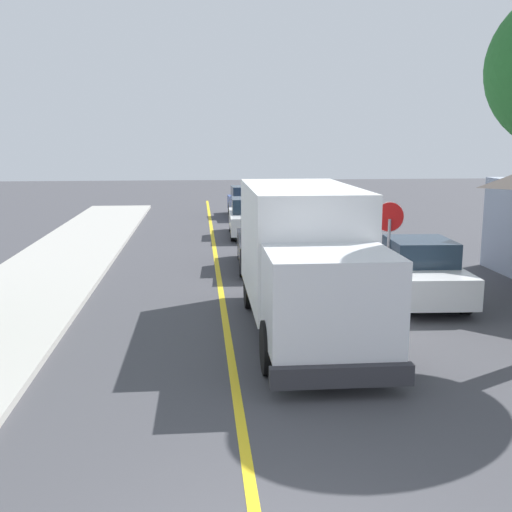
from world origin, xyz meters
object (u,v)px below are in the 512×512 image
Objects in this scene: box_truck at (305,253)px; parked_car_mid at (250,218)px; parked_car_near at (265,244)px; parked_car_far at (246,202)px; parked_van_across at (418,271)px; stop_sign at (389,232)px.

parked_car_mid is (-0.06, 13.84, -0.97)m from box_truck.
parked_car_near is 1.00× the size of parked_car_mid.
parked_car_far is (0.31, 20.75, -0.97)m from box_truck.
parked_car_mid is at bearing 89.44° from parked_car_near.
stop_sign is at bearing 178.65° from parked_van_across.
parked_car_mid is at bearing 103.17° from stop_sign.
parked_car_far is 1.68× the size of stop_sign.
parked_van_across is at bearing -73.03° from parked_car_mid.
parked_car_mid is (0.07, 6.90, 0.00)m from parked_car_near.
parked_van_across is at bearing -80.31° from parked_car_far.
box_truck is at bearing -138.66° from stop_sign.
parked_car_mid is 0.99× the size of parked_van_across.
stop_sign reaches higher than parked_car_mid.
parked_car_mid is 11.88m from stop_sign.
parked_car_near and parked_car_far have the same top height.
parked_car_near is 6.90m from parked_car_mid.
parked_car_mid is 1.68× the size of stop_sign.
box_truck is 1.60× the size of parked_van_across.
stop_sign is at bearing 41.34° from box_truck.
parked_car_far is at bearing 97.19° from stop_sign.
box_truck is 7.01m from parked_car_near.
box_truck is 4.27m from parked_van_across.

